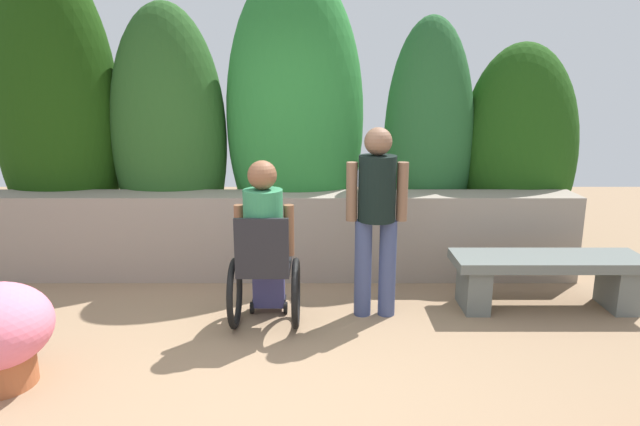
% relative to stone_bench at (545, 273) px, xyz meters
% --- Properties ---
extents(ground_plane, '(13.42, 13.42, 0.00)m').
position_rel_stone_bench_xyz_m(ground_plane, '(-2.34, -1.23, -0.31)').
color(ground_plane, '#8F7255').
extents(stone_retaining_wall, '(5.79, 0.42, 0.84)m').
position_rel_stone_bench_xyz_m(stone_retaining_wall, '(-2.34, 0.80, 0.11)').
color(stone_retaining_wall, gray).
rests_on(stone_retaining_wall, ground).
extents(hedge_backdrop, '(6.04, 1.04, 3.13)m').
position_rel_stone_bench_xyz_m(hedge_backdrop, '(-2.48, 1.31, 1.10)').
color(hedge_backdrop, '#1A3E0C').
rests_on(hedge_backdrop, ground).
extents(stone_bench, '(1.59, 0.48, 0.47)m').
position_rel_stone_bench_xyz_m(stone_bench, '(0.00, 0.00, 0.00)').
color(stone_bench, '#5C635F').
rests_on(stone_bench, ground).
extents(person_in_wheelchair, '(0.53, 0.66, 1.33)m').
position_rel_stone_bench_xyz_m(person_in_wheelchair, '(-2.35, -0.33, 0.31)').
color(person_in_wheelchair, black).
rests_on(person_in_wheelchair, ground).
extents(person_standing_companion, '(0.49, 0.30, 1.55)m').
position_rel_stone_bench_xyz_m(person_standing_companion, '(-1.47, -0.13, 0.58)').
color(person_standing_companion, '#3C4670').
rests_on(person_standing_companion, ground).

